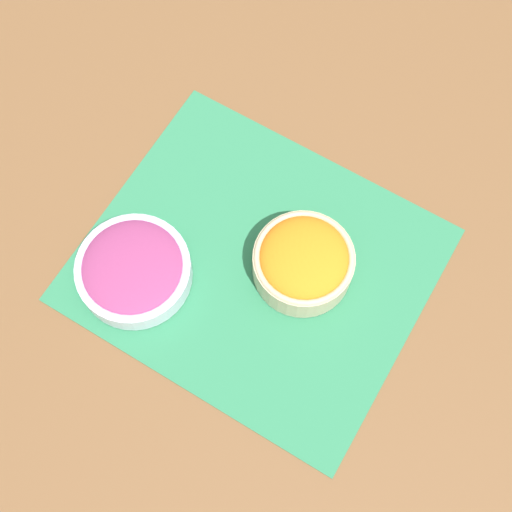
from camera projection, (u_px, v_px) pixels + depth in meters
The scene contains 4 objects.
ground_plane at pixel (256, 265), 0.99m from camera, with size 3.00×3.00×0.00m, color brown.
placemat at pixel (256, 264), 0.99m from camera, with size 0.46×0.39×0.00m.
carrot_bowl at pixel (303, 261), 0.95m from camera, with size 0.14×0.14×0.07m.
onion_bowl at pixel (133, 269), 0.96m from camera, with size 0.16×0.16×0.05m.
Camera 1 is at (-0.18, 0.30, 0.93)m, focal length 50.00 mm.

